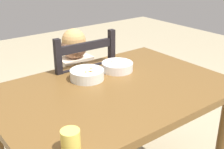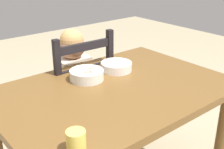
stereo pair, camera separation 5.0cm
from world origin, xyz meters
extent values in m
cube|color=brown|center=(0.00, 0.00, 0.74)|extent=(1.26, 0.86, 0.04)
cylinder|color=brown|center=(0.55, -0.36, 0.36)|extent=(0.07, 0.07, 0.72)
cylinder|color=brown|center=(0.55, 0.36, 0.36)|extent=(0.07, 0.07, 0.72)
cube|color=black|center=(0.06, 0.53, 0.45)|extent=(0.44, 0.44, 0.02)
cube|color=black|center=(0.26, 0.71, 0.22)|extent=(0.04, 0.04, 0.44)
cube|color=black|center=(-0.12, 0.73, 0.22)|extent=(0.04, 0.04, 0.44)
cube|color=black|center=(0.24, 0.33, 0.22)|extent=(0.04, 0.04, 0.44)
cube|color=black|center=(-0.14, 0.35, 0.22)|extent=(0.04, 0.04, 0.44)
cube|color=black|center=(0.24, 0.33, 0.71)|extent=(0.04, 0.04, 0.51)
cube|color=black|center=(-0.14, 0.35, 0.71)|extent=(0.04, 0.04, 0.51)
cube|color=black|center=(0.05, 0.34, 0.89)|extent=(0.36, 0.04, 0.05)
cube|color=black|center=(0.05, 0.34, 0.74)|extent=(0.36, 0.04, 0.05)
cube|color=beige|center=(0.06, 0.50, 0.62)|extent=(0.22, 0.14, 0.32)
sphere|color=#AA785A|center=(0.06, 0.50, 0.85)|extent=(0.17, 0.17, 0.17)
sphere|color=tan|center=(0.06, 0.50, 0.89)|extent=(0.16, 0.16, 0.16)
cylinder|color=#3F4C72|center=(0.00, 0.38, 0.23)|extent=(0.07, 0.07, 0.46)
cylinder|color=#3F4C72|center=(0.11, 0.38, 0.23)|extent=(0.07, 0.07, 0.46)
cylinder|color=beige|center=(-0.07, 0.40, 0.70)|extent=(0.06, 0.24, 0.13)
cylinder|color=beige|center=(0.19, 0.40, 0.70)|extent=(0.06, 0.24, 0.13)
cylinder|color=white|center=(0.17, 0.18, 0.78)|extent=(0.19, 0.19, 0.05)
cylinder|color=white|center=(0.17, 0.18, 0.76)|extent=(0.09, 0.09, 0.01)
cylinder|color=#449828|center=(0.17, 0.18, 0.79)|extent=(0.15, 0.15, 0.03)
sphere|color=#4E8C32|center=(0.15, 0.21, 0.80)|extent=(0.01, 0.01, 0.01)
sphere|color=#4FA52E|center=(0.15, 0.14, 0.80)|extent=(0.01, 0.01, 0.01)
sphere|color=#4C9F2C|center=(0.16, 0.16, 0.80)|extent=(0.01, 0.01, 0.01)
sphere|color=#3F9B1F|center=(0.15, 0.20, 0.80)|extent=(0.01, 0.01, 0.01)
cylinder|color=white|center=(-0.05, 0.18, 0.79)|extent=(0.19, 0.19, 0.06)
cylinder|color=white|center=(-0.05, 0.18, 0.76)|extent=(0.09, 0.09, 0.01)
cylinder|color=orange|center=(-0.05, 0.18, 0.79)|extent=(0.16, 0.16, 0.03)
cube|color=orange|center=(-0.02, 0.19, 0.81)|extent=(0.02, 0.02, 0.01)
cube|color=orange|center=(-0.05, 0.14, 0.81)|extent=(0.02, 0.02, 0.01)
cube|color=orange|center=(-0.08, 0.16, 0.81)|extent=(0.02, 0.02, 0.01)
cube|color=orange|center=(-0.05, 0.15, 0.81)|extent=(0.02, 0.02, 0.01)
cube|color=silver|center=(0.06, 0.19, 0.76)|extent=(0.10, 0.02, 0.00)
ellipsoid|color=silver|center=(-0.01, 0.18, 0.76)|extent=(0.05, 0.03, 0.01)
cylinder|color=#EED558|center=(-0.46, -0.33, 0.80)|extent=(0.07, 0.07, 0.08)
camera|label=1|loc=(-0.88, -1.13, 1.43)|focal=47.37mm
camera|label=2|loc=(-0.92, -1.09, 1.43)|focal=47.37mm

